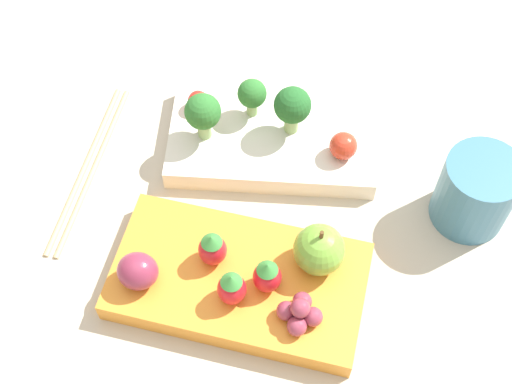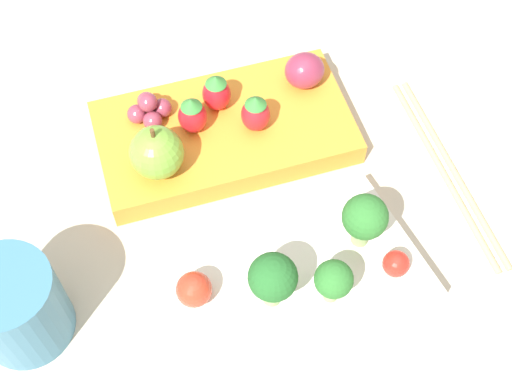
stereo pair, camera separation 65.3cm
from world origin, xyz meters
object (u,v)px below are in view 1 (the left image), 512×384
(bento_box_savoury, at_px, (272,138))
(broccoli_floret_1, at_px, (292,107))
(strawberry_0, at_px, (212,249))
(chopsticks_pair, at_px, (89,167))
(cherry_tomato_1, at_px, (343,146))
(strawberry_2, at_px, (267,276))
(grape_cluster, at_px, (300,313))
(drinking_cup, at_px, (476,192))
(bento_box_fruit, at_px, (238,281))
(cherry_tomato_0, at_px, (198,101))
(broccoli_floret_2, at_px, (203,113))
(broccoli_floret_0, at_px, (252,95))
(plum, at_px, (138,271))
(strawberry_1, at_px, (227,287))
(apple, at_px, (319,250))

(bento_box_savoury, bearing_deg, broccoli_floret_1, 19.52)
(strawberry_0, bearing_deg, chopsticks_pair, 151.83)
(cherry_tomato_1, bearing_deg, strawberry_2, -104.69)
(grape_cluster, relative_size, drinking_cup, 0.52)
(bento_box_fruit, bearing_deg, bento_box_savoury, 91.61)
(bento_box_fruit, xyz_separation_m, cherry_tomato_1, (0.07, 0.15, 0.02))
(cherry_tomato_0, bearing_deg, broccoli_floret_2, -64.39)
(broccoli_floret_0, xyz_separation_m, chopsticks_pair, (-0.15, -0.09, -0.05))
(plum, bearing_deg, cherry_tomato_0, 90.80)
(broccoli_floret_1, distance_m, drinking_cup, 0.19)
(bento_box_fruit, distance_m, strawberry_0, 0.04)
(broccoli_floret_1, xyz_separation_m, cherry_tomato_1, (0.06, -0.02, -0.02))
(cherry_tomato_0, height_order, cherry_tomato_1, cherry_tomato_1)
(broccoli_floret_1, bearing_deg, cherry_tomato_1, -19.00)
(strawberry_0, bearing_deg, broccoli_floret_2, 108.47)
(bento_box_fruit, height_order, strawberry_1, strawberry_1)
(broccoli_floret_1, bearing_deg, strawberry_1, -94.81)
(chopsticks_pair, bearing_deg, cherry_tomato_1, 13.42)
(bento_box_fruit, bearing_deg, strawberry_2, -8.39)
(apple, bearing_deg, strawberry_2, -140.04)
(cherry_tomato_1, distance_m, drinking_cup, 0.13)
(strawberry_0, bearing_deg, strawberry_1, -56.09)
(strawberry_2, xyz_separation_m, plum, (-0.11, -0.02, -0.00))
(broccoli_floret_0, relative_size, grape_cluster, 1.12)
(cherry_tomato_0, distance_m, chopsticks_pair, 0.13)
(cherry_tomato_1, relative_size, strawberry_1, 0.71)
(bento_box_savoury, bearing_deg, broccoli_floret_2, -162.53)
(cherry_tomato_0, height_order, strawberry_2, strawberry_2)
(broccoli_floret_2, height_order, strawberry_1, broccoli_floret_2)
(strawberry_1, distance_m, chopsticks_pair, 0.21)
(broccoli_floret_1, bearing_deg, broccoli_floret_2, -162.08)
(broccoli_floret_0, height_order, plum, broccoli_floret_0)
(cherry_tomato_0, bearing_deg, apple, -44.34)
(cherry_tomato_0, distance_m, strawberry_2, 0.21)
(broccoli_floret_1, height_order, plum, broccoli_floret_1)
(plum, distance_m, drinking_cup, 0.32)
(broccoli_floret_1, height_order, cherry_tomato_1, broccoli_floret_1)
(broccoli_floret_1, relative_size, chopsticks_pair, 0.27)
(apple, xyz_separation_m, chopsticks_pair, (-0.25, 0.06, -0.04))
(broccoli_floret_0, height_order, grape_cluster, broccoli_floret_0)
(broccoli_floret_1, xyz_separation_m, strawberry_2, (0.01, -0.18, -0.02))
(apple, bearing_deg, plum, -160.54)
(apple, distance_m, drinking_cup, 0.16)
(broccoli_floret_1, relative_size, broccoli_floret_2, 1.03)
(strawberry_0, xyz_separation_m, plum, (-0.06, -0.03, -0.00))
(grape_cluster, bearing_deg, cherry_tomato_1, 87.63)
(bento_box_fruit, distance_m, chopsticks_pair, 0.20)
(bento_box_fruit, height_order, grape_cluster, grape_cluster)
(cherry_tomato_1, bearing_deg, broccoli_floret_1, 161.00)
(apple, relative_size, drinking_cup, 0.70)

